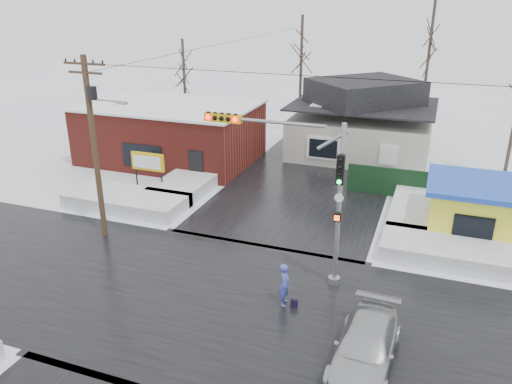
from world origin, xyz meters
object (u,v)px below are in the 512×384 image
(pedestrian, at_px, (285,285))
(car, at_px, (366,347))
(utility_pole, at_px, (95,139))
(marquee_sign, at_px, (148,163))
(kiosk, at_px, (472,208))
(traffic_signal, at_px, (302,180))

(pedestrian, xyz_separation_m, car, (3.53, -2.38, -0.21))
(utility_pole, bearing_deg, marquee_sign, 100.13)
(pedestrian, bearing_deg, marquee_sign, 46.56)
(utility_pole, distance_m, marquee_sign, 6.87)
(marquee_sign, xyz_separation_m, kiosk, (18.50, 0.50, -0.46))
(marquee_sign, height_order, pedestrian, marquee_sign)
(kiosk, bearing_deg, utility_pole, -159.56)
(car, bearing_deg, traffic_signal, 130.16)
(traffic_signal, relative_size, utility_pole, 0.78)
(marquee_sign, xyz_separation_m, car, (15.00, -11.10, -1.24))
(marquee_sign, bearing_deg, kiosk, 1.55)
(pedestrian, bearing_deg, car, -130.19)
(traffic_signal, bearing_deg, pedestrian, -89.14)
(utility_pole, height_order, kiosk, utility_pole)
(traffic_signal, bearing_deg, kiosk, 44.84)
(utility_pole, xyz_separation_m, kiosk, (17.43, 6.49, -3.65))
(kiosk, height_order, pedestrian, kiosk)
(utility_pole, height_order, marquee_sign, utility_pole)
(marquee_sign, bearing_deg, traffic_signal, -29.72)
(traffic_signal, xyz_separation_m, utility_pole, (-10.36, 0.53, 0.57))
(pedestrian, height_order, car, pedestrian)
(pedestrian, bearing_deg, traffic_signal, -5.33)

